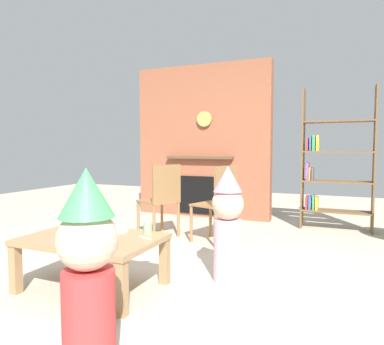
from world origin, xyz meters
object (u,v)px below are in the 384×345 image
object	(u,v)px
coffee_table	(92,244)
paper_cup_near_right	(65,232)
paper_cup_center	(77,223)
paper_cup_far_left	(148,227)
dining_chair_left	(162,196)
child_in_pink	(228,220)
child_with_cone_hat	(88,272)
paper_cup_near_left	(84,242)
birthday_cake_slice	(98,235)
dining_chair_middle	(219,199)
paper_plate_front	(72,244)
paper_plate_rear	(118,231)
bookshelf	(331,165)
paper_cup_far_right	(100,245)

from	to	relation	value
coffee_table	paper_cup_near_right	world-z (taller)	paper_cup_near_right
coffee_table	paper_cup_center	world-z (taller)	paper_cup_center
paper_cup_far_left	dining_chair_left	bearing A→B (deg)	113.21
paper_cup_near_right	child_in_pink	distance (m)	1.29
coffee_table	paper_cup_far_left	xyz separation A→B (m)	(0.34, 0.27, 0.11)
child_with_cone_hat	child_in_pink	xyz separation A→B (m)	(0.20, 1.49, -0.03)
child_in_pink	paper_cup_near_left	bearing A→B (deg)	16.15
birthday_cake_slice	dining_chair_middle	distance (m)	1.74
paper_cup_near_left	birthday_cake_slice	size ratio (longest dim) A/B	0.90
paper_plate_front	paper_plate_rear	size ratio (longest dim) A/B	1.06
paper_plate_front	bookshelf	bearing A→B (deg)	62.59
paper_cup_near_left	paper_cup_near_right	size ratio (longest dim) A/B	0.99
paper_plate_rear	child_with_cone_hat	distance (m)	1.32
paper_plate_rear	child_with_cone_hat	world-z (taller)	child_with_cone_hat
paper_cup_near_left	paper_cup_far_right	world-z (taller)	paper_cup_near_left
paper_cup_near_left	dining_chair_middle	bearing A→B (deg)	80.06
paper_cup_center	paper_plate_front	world-z (taller)	paper_cup_center
coffee_table	paper_cup_near_left	size ratio (longest dim) A/B	11.59
paper_cup_near_right	dining_chair_left	xyz separation A→B (m)	(-0.06, 1.72, 0.05)
bookshelf	paper_cup_far_left	xyz separation A→B (m)	(-1.30, -2.64, -0.41)
paper_cup_far_right	paper_plate_rear	xyz separation A→B (m)	(-0.22, 0.51, -0.04)
paper_cup_far_right	child_with_cone_hat	size ratio (longest dim) A/B	0.09
bookshelf	dining_chair_left	world-z (taller)	bookshelf
paper_cup_far_right	dining_chair_middle	size ratio (longest dim) A/B	0.10
dining_chair_middle	dining_chair_left	bearing A→B (deg)	20.55
paper_cup_near_left	child_with_cone_hat	world-z (taller)	child_with_cone_hat
bookshelf	dining_chair_middle	size ratio (longest dim) A/B	2.11
coffee_table	paper_plate_rear	xyz separation A→B (m)	(0.08, 0.22, 0.07)
child_with_cone_hat	child_in_pink	distance (m)	1.51
paper_cup_center	paper_plate_rear	distance (m)	0.37
coffee_table	paper_cup_near_left	xyz separation A→B (m)	(0.15, -0.28, 0.11)
paper_cup_far_right	dining_chair_left	xyz separation A→B (m)	(-0.54, 1.90, 0.06)
child_with_cone_hat	paper_plate_front	bearing A→B (deg)	7.91
paper_cup_far_right	child_in_pink	size ratio (longest dim) A/B	0.09
bookshelf	child_with_cone_hat	world-z (taller)	bookshelf
paper_cup_near_right	paper_cup_far_left	bearing A→B (deg)	35.91
bookshelf	paper_cup_far_left	size ratio (longest dim) A/B	19.59
birthday_cake_slice	child_with_cone_hat	distance (m)	1.08
coffee_table	paper_cup_near_right	distance (m)	0.23
child_with_cone_hat	dining_chair_middle	xyz separation A→B (m)	(-0.23, 2.56, -0.03)
paper_plate_rear	child_with_cone_hat	xyz separation A→B (m)	(0.64, -1.14, 0.12)
paper_cup_near_right	paper_cup_center	bearing A→B (deg)	112.14
paper_cup_near_left	paper_cup_center	size ratio (longest dim) A/B	0.84
paper_cup_far_left	birthday_cake_slice	distance (m)	0.40
child_in_pink	dining_chair_middle	xyz separation A→B (m)	(-0.43, 1.07, 0.01)
paper_cup_far_right	paper_cup_far_left	bearing A→B (deg)	85.69
bookshelf	child_with_cone_hat	xyz separation A→B (m)	(-0.92, -3.83, -0.33)
paper_cup_center	child_in_pink	size ratio (longest dim) A/B	0.11
paper_plate_rear	birthday_cake_slice	distance (m)	0.27
paper_cup_near_left	paper_cup_far_left	world-z (taller)	paper_cup_far_left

